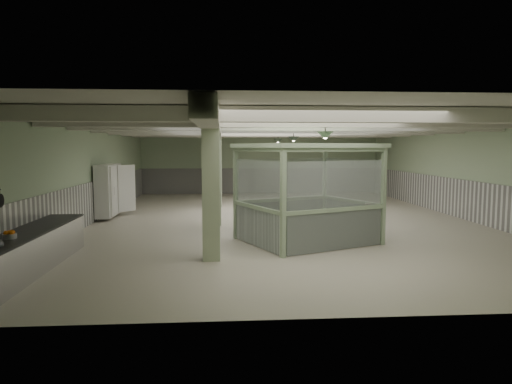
{
  "coord_description": "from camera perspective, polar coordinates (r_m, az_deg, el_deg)",
  "views": [
    {
      "loc": [
        -2.19,
        -17.0,
        2.75
      ],
      "look_at": [
        -1.15,
        -2.36,
        1.3
      ],
      "focal_mm": 32.0,
      "sensor_mm": 36.0,
      "label": 1
    }
  ],
  "objects": [
    {
      "name": "column_a",
      "position": [
        11.04,
        -5.65,
        0.68
      ],
      "size": [
        0.42,
        0.42,
        3.6
      ],
      "primitive_type": "cube",
      "color": "#AFBF9A",
      "rests_on": "floor"
    },
    {
      "name": "skillet_far",
      "position": [
        10.96,
        -29.36,
        -0.94
      ],
      "size": [
        0.04,
        0.29,
        0.29
      ],
      "primitive_type": "cylinder",
      "rotation": [
        0.0,
        1.57,
        0.0
      ],
      "color": "black",
      "rests_on": "hook_rail"
    },
    {
      "name": "wainscot_back",
      "position": [
        27.14,
        0.58,
        1.41
      ],
      "size": [
        13.9,
        0.05,
        1.5
      ],
      "primitive_type": "cube",
      "color": "silver",
      "rests_on": "floor"
    },
    {
      "name": "column_d",
      "position": [
        25.02,
        -4.77,
        3.44
      ],
      "size": [
        0.42,
        0.42,
        3.6
      ],
      "primitive_type": "cube",
      "color": "#AFBF9A",
      "rests_on": "floor"
    },
    {
      "name": "beam_c",
      "position": [
        14.68,
        4.58,
        8.24
      ],
      "size": [
        13.9,
        0.35,
        0.32
      ],
      "primitive_type": "cube",
      "color": "beige",
      "rests_on": "ceiling"
    },
    {
      "name": "beam_g",
      "position": [
        24.61,
        1.06,
        7.2
      ],
      "size": [
        13.9,
        0.35,
        0.32
      ],
      "primitive_type": "cube",
      "color": "beige",
      "rests_on": "ceiling"
    },
    {
      "name": "ceiling",
      "position": [
        17.16,
        3.32,
        8.47
      ],
      "size": [
        14.0,
        20.0,
        0.02
      ],
      "primitive_type": "cube",
      "color": "beige",
      "rests_on": "wall_back"
    },
    {
      "name": "pendant_back",
      "position": [
        22.66,
        2.78,
        6.39
      ],
      "size": [
        0.44,
        0.44,
        0.22
      ],
      "primitive_type": "cone",
      "rotation": [
        3.14,
        0.0,
        0.0
      ],
      "color": "#303F2F",
      "rests_on": "ceiling"
    },
    {
      "name": "column_b",
      "position": [
        16.03,
        -5.16,
        2.22
      ],
      "size": [
        0.42,
        0.42,
        3.6
      ],
      "primitive_type": "cube",
      "color": "#AFBF9A",
      "rests_on": "floor"
    },
    {
      "name": "pendant_front",
      "position": [
        12.3,
        8.64,
        6.98
      ],
      "size": [
        0.44,
        0.44,
        0.22
      ],
      "primitive_type": "cone",
      "rotation": [
        3.14,
        0.0,
        0.0
      ],
      "color": "#303F2F",
      "rests_on": "ceiling"
    },
    {
      "name": "beam_d",
      "position": [
        17.15,
        3.31,
        7.87
      ],
      "size": [
        13.9,
        0.35,
        0.32
      ],
      "primitive_type": "cube",
      "color": "beige",
      "rests_on": "ceiling"
    },
    {
      "name": "wainscot_right",
      "position": [
        19.42,
        24.14,
        -0.77
      ],
      "size": [
        0.05,
        19.9,
        1.5
      ],
      "primitive_type": "cube",
      "color": "silver",
      "rests_on": "floor"
    },
    {
      "name": "filing_cabinet",
      "position": [
        13.62,
        14.19,
        -3.77
      ],
      "size": [
        0.52,
        0.61,
        1.13
      ],
      "primitive_type": "cube",
      "rotation": [
        0.0,
        0.0,
        -0.36
      ],
      "color": "#636453",
      "rests_on": "floor"
    },
    {
      "name": "walkin_cooler",
      "position": [
        18.56,
        -17.86,
        -0.08
      ],
      "size": [
        0.99,
        2.16,
        1.98
      ],
      "color": "silver",
      "rests_on": "floor"
    },
    {
      "name": "wainscot_left",
      "position": [
        17.77,
        -19.65,
        -1.15
      ],
      "size": [
        0.05,
        19.9,
        1.5
      ],
      "primitive_type": "cube",
      "color": "silver",
      "rests_on": "floor"
    },
    {
      "name": "prep_counter",
      "position": [
        11.14,
        -27.14,
        -6.84
      ],
      "size": [
        0.96,
        5.54,
        0.91
      ],
      "color": "silver",
      "rests_on": "floor"
    },
    {
      "name": "guard_booth",
      "position": [
        13.23,
        6.43,
        1.9
      ],
      "size": [
        4.43,
        4.15,
        2.85
      ],
      "rotation": [
        0.0,
        0.0,
        0.42
      ],
      "color": "#9EB793",
      "rests_on": "floor"
    },
    {
      "name": "wall_right",
      "position": [
        19.35,
        24.33,
        2.32
      ],
      "size": [
        0.02,
        20.0,
        3.6
      ],
      "primitive_type": "cube",
      "color": "#9EB38F",
      "rests_on": "floor"
    },
    {
      "name": "column_c",
      "position": [
        21.02,
        -4.91,
        3.03
      ],
      "size": [
        0.42,
        0.42,
        3.6
      ],
      "primitive_type": "cube",
      "color": "#AFBF9A",
      "rests_on": "floor"
    },
    {
      "name": "beam_b",
      "position": [
        12.22,
        6.35,
        8.75
      ],
      "size": [
        13.9,
        0.35,
        0.32
      ],
      "primitive_type": "cube",
      "color": "beige",
      "rests_on": "ceiling"
    },
    {
      "name": "beam_f",
      "position": [
        22.12,
        1.64,
        7.37
      ],
      "size": [
        13.9,
        0.35,
        0.32
      ],
      "primitive_type": "cube",
      "color": "beige",
      "rests_on": "ceiling"
    },
    {
      "name": "girder",
      "position": [
        17.01,
        -5.15,
        7.74
      ],
      "size": [
        0.45,
        19.9,
        0.4
      ],
      "primitive_type": "cube",
      "color": "beige",
      "rests_on": "ceiling"
    },
    {
      "name": "floor",
      "position": [
        17.36,
        3.25,
        -3.48
      ],
      "size": [
        20.0,
        20.0,
        0.0
      ],
      "primitive_type": "plane",
      "color": "beige",
      "rests_on": "ground"
    },
    {
      "name": "orange_bowl",
      "position": [
        10.5,
        -28.42,
        -4.92
      ],
      "size": [
        0.33,
        0.33,
        0.1
      ],
      "primitive_type": "cylinder",
      "rotation": [
        0.0,
        0.0,
        0.3
      ],
      "color": "#B2B2B7",
      "rests_on": "prep_counter"
    },
    {
      "name": "pendant_mid",
      "position": [
        17.71,
        4.71,
        6.59
      ],
      "size": [
        0.44,
        0.44,
        0.22
      ],
      "primitive_type": "cone",
      "rotation": [
        3.14,
        0.0,
        0.0
      ],
      "color": "#303F2F",
      "rests_on": "ceiling"
    },
    {
      "name": "wall_left",
      "position": [
        17.69,
        -19.84,
        2.23
      ],
      "size": [
        0.02,
        20.0,
        3.6
      ],
      "primitive_type": "cube",
      "color": "#9EB38F",
      "rests_on": "floor"
    },
    {
      "name": "wall_back",
      "position": [
        27.1,
        0.58,
        3.63
      ],
      "size": [
        14.0,
        0.02,
        3.6
      ],
      "primitive_type": "cube",
      "color": "#9EB38F",
      "rests_on": "floor"
    },
    {
      "name": "beam_a",
      "position": [
        9.77,
        9.03,
        9.51
      ],
      "size": [
        13.9,
        0.35,
        0.32
      ],
      "primitive_type": "cube",
      "color": "beige",
      "rests_on": "ceiling"
    },
    {
      "name": "wall_front",
      "position": [
        7.39,
        13.22,
        -1.88
      ],
      "size": [
        14.0,
        0.02,
        3.6
      ],
      "primitive_type": "cube",
      "color": "#9EB38F",
      "rests_on": "floor"
    },
    {
      "name": "beam_e",
      "position": [
        19.63,
        2.37,
        7.59
      ],
      "size": [
        13.9,
        0.35,
        0.32
      ],
      "primitive_type": "cube",
      "color": "beige",
      "rests_on": "ceiling"
    }
  ]
}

